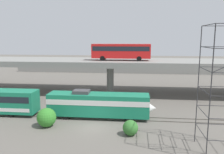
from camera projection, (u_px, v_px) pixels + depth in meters
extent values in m
plane|color=#605B54|center=(93.00, 128.00, 30.57)|extent=(260.00, 260.00, 0.00)
cube|color=#59544C|center=(97.00, 119.00, 33.78)|extent=(110.00, 0.12, 0.12)
cube|color=#59544C|center=(99.00, 116.00, 35.19)|extent=(110.00, 0.12, 0.12)
cube|color=#197A56|center=(98.00, 104.00, 34.14)|extent=(14.94, 3.00, 3.20)
cube|color=silver|center=(98.00, 101.00, 34.05)|extent=(14.94, 3.04, 0.77)
cone|color=silver|center=(149.00, 108.00, 33.41)|extent=(2.04, 2.85, 2.85)
cube|color=black|center=(139.00, 100.00, 33.37)|extent=(2.04, 2.70, 1.02)
cube|color=#3F3F42|center=(81.00, 92.00, 34.10)|extent=(2.40, 1.80, 0.50)
cylinder|color=black|center=(130.00, 113.00, 35.24)|extent=(0.96, 0.18, 0.96)
cylinder|color=black|center=(129.00, 119.00, 32.60)|extent=(0.96, 0.18, 0.96)
cylinder|color=black|center=(71.00, 111.00, 36.22)|extent=(0.96, 0.18, 0.96)
cylinder|color=black|center=(66.00, 116.00, 33.58)|extent=(0.96, 0.18, 0.96)
cylinder|color=black|center=(19.00, 109.00, 37.12)|extent=(0.92, 0.18, 0.92)
cylinder|color=black|center=(10.00, 115.00, 34.47)|extent=(0.92, 0.18, 0.92)
cube|color=gray|center=(110.00, 62.00, 49.07)|extent=(96.00, 11.71, 1.13)
cylinder|color=gray|center=(110.00, 79.00, 49.67)|extent=(1.50, 1.50, 6.10)
cube|color=red|center=(121.00, 51.00, 47.27)|extent=(12.00, 2.55, 2.90)
cube|color=black|center=(121.00, 48.00, 47.18)|extent=(11.52, 2.59, 0.93)
cube|color=black|center=(150.00, 49.00, 46.58)|extent=(0.08, 2.30, 1.74)
cylinder|color=black|center=(139.00, 58.00, 48.30)|extent=(1.00, 0.26, 1.00)
cylinder|color=black|center=(139.00, 59.00, 45.93)|extent=(1.00, 0.26, 1.00)
cylinder|color=black|center=(104.00, 57.00, 49.09)|extent=(1.00, 0.26, 1.00)
cylinder|color=black|center=(102.00, 58.00, 46.71)|extent=(1.00, 0.26, 1.00)
cylinder|color=#2D2D30|center=(198.00, 86.00, 25.43)|extent=(0.10, 0.10, 13.07)
cylinder|color=#2D2D30|center=(210.00, 96.00, 21.15)|extent=(0.10, 0.10, 13.07)
cylinder|color=#2D2D30|center=(216.00, 124.00, 25.92)|extent=(4.36, 0.07, 0.07)
cylinder|color=#2D2D30|center=(201.00, 131.00, 24.01)|extent=(0.07, 4.36, 0.07)
cylinder|color=#2D2D30|center=(217.00, 106.00, 25.56)|extent=(4.36, 0.07, 0.07)
cylinder|color=#2D2D30|center=(202.00, 111.00, 23.65)|extent=(0.07, 4.36, 0.07)
cylinder|color=#2D2D30|center=(219.00, 87.00, 25.20)|extent=(4.36, 0.07, 0.07)
cylinder|color=#2D2D30|center=(204.00, 91.00, 23.29)|extent=(0.07, 4.36, 0.07)
cylinder|color=#2D2D30|center=(220.00, 67.00, 24.83)|extent=(4.36, 0.07, 0.07)
cylinder|color=#2D2D30|center=(205.00, 69.00, 22.92)|extent=(0.07, 4.36, 0.07)
cylinder|color=#2D2D30|center=(222.00, 47.00, 24.47)|extent=(4.36, 0.07, 0.07)
cylinder|color=#2D2D30|center=(207.00, 47.00, 22.56)|extent=(0.07, 4.36, 0.07)
cylinder|color=#2D2D30|center=(223.00, 26.00, 24.11)|extent=(4.36, 0.07, 0.07)
cylinder|color=#2D2D30|center=(208.00, 25.00, 22.20)|extent=(0.07, 4.36, 0.07)
cube|color=gray|center=(121.00, 68.00, 84.35)|extent=(72.87, 13.34, 1.75)
cube|color=black|center=(48.00, 63.00, 86.66)|extent=(4.43, 1.79, 0.70)
cube|color=#1E232B|center=(47.00, 62.00, 86.58)|extent=(1.95, 1.57, 0.48)
cylinder|color=black|center=(52.00, 64.00, 87.40)|extent=(0.64, 0.20, 0.64)
cylinder|color=black|center=(50.00, 65.00, 85.74)|extent=(0.64, 0.20, 0.64)
cylinder|color=black|center=(45.00, 64.00, 87.69)|extent=(0.64, 0.20, 0.64)
cylinder|color=black|center=(43.00, 64.00, 86.03)|extent=(0.64, 0.20, 0.64)
cube|color=black|center=(101.00, 64.00, 83.84)|extent=(4.32, 1.84, 0.70)
cube|color=#1E232B|center=(100.00, 63.00, 83.77)|extent=(1.90, 1.62, 0.48)
cylinder|color=black|center=(105.00, 65.00, 84.62)|extent=(0.64, 0.20, 0.64)
cylinder|color=black|center=(104.00, 65.00, 82.90)|extent=(0.64, 0.20, 0.64)
cylinder|color=black|center=(97.00, 65.00, 84.90)|extent=(0.64, 0.20, 0.64)
cylinder|color=black|center=(97.00, 65.00, 83.19)|extent=(0.64, 0.20, 0.64)
cube|color=#515459|center=(168.00, 65.00, 81.12)|extent=(4.63, 1.84, 0.70)
cube|color=#1E232B|center=(169.00, 63.00, 80.99)|extent=(2.04, 1.61, 0.48)
cylinder|color=black|center=(164.00, 66.00, 80.47)|extent=(0.64, 0.20, 0.64)
cylinder|color=black|center=(163.00, 66.00, 82.18)|extent=(0.64, 0.20, 0.64)
cylinder|color=black|center=(172.00, 66.00, 80.17)|extent=(0.64, 0.20, 0.64)
cylinder|color=black|center=(172.00, 66.00, 81.88)|extent=(0.64, 0.20, 0.64)
cube|color=#9E998C|center=(196.00, 65.00, 79.79)|extent=(4.02, 1.72, 0.70)
cube|color=#1E232B|center=(197.00, 64.00, 79.67)|extent=(1.77, 1.51, 0.48)
cylinder|color=black|center=(193.00, 67.00, 79.18)|extent=(0.64, 0.20, 0.64)
cylinder|color=black|center=(192.00, 66.00, 80.78)|extent=(0.64, 0.20, 0.64)
cylinder|color=black|center=(201.00, 67.00, 78.92)|extent=(0.64, 0.20, 0.64)
cylinder|color=black|center=(199.00, 66.00, 80.52)|extent=(0.64, 0.20, 0.64)
cube|color=silver|center=(70.00, 63.00, 87.70)|extent=(4.27, 1.84, 0.70)
cube|color=#1E232B|center=(71.00, 62.00, 87.58)|extent=(1.88, 1.61, 0.48)
cylinder|color=black|center=(66.00, 64.00, 87.04)|extent=(0.64, 0.20, 0.64)
cylinder|color=black|center=(68.00, 64.00, 88.75)|extent=(0.64, 0.20, 0.64)
cylinder|color=black|center=(73.00, 64.00, 86.77)|extent=(0.64, 0.20, 0.64)
cylinder|color=black|center=(74.00, 64.00, 88.48)|extent=(0.64, 0.20, 0.64)
cube|color=#B7B7BC|center=(160.00, 64.00, 84.23)|extent=(4.25, 1.85, 0.70)
cube|color=#1E232B|center=(160.00, 62.00, 84.16)|extent=(1.87, 1.63, 0.48)
cylinder|color=black|center=(164.00, 65.00, 85.01)|extent=(0.64, 0.20, 0.64)
cylinder|color=black|center=(164.00, 65.00, 83.29)|extent=(0.64, 0.20, 0.64)
cylinder|color=black|center=(156.00, 65.00, 85.29)|extent=(0.64, 0.20, 0.64)
cylinder|color=black|center=(157.00, 65.00, 83.57)|extent=(0.64, 0.20, 0.64)
cube|color=maroon|center=(39.00, 64.00, 84.68)|extent=(4.02, 1.85, 0.70)
cube|color=#1E232B|center=(39.00, 62.00, 84.56)|extent=(1.77, 1.63, 0.48)
cylinder|color=black|center=(35.00, 65.00, 84.01)|extent=(0.64, 0.20, 0.64)
cylinder|color=black|center=(37.00, 65.00, 85.73)|extent=(0.64, 0.20, 0.64)
cylinder|color=black|center=(41.00, 65.00, 83.75)|extent=(0.64, 0.20, 0.64)
cylinder|color=black|center=(43.00, 65.00, 85.47)|extent=(0.64, 0.20, 0.64)
cube|color=#2D5170|center=(124.00, 64.00, 107.04)|extent=(140.00, 36.00, 0.01)
sphere|color=#327E2A|center=(47.00, 117.00, 30.78)|extent=(2.58, 2.58, 2.58)
sphere|color=#316F2D|center=(130.00, 128.00, 28.10)|extent=(1.91, 1.91, 1.91)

